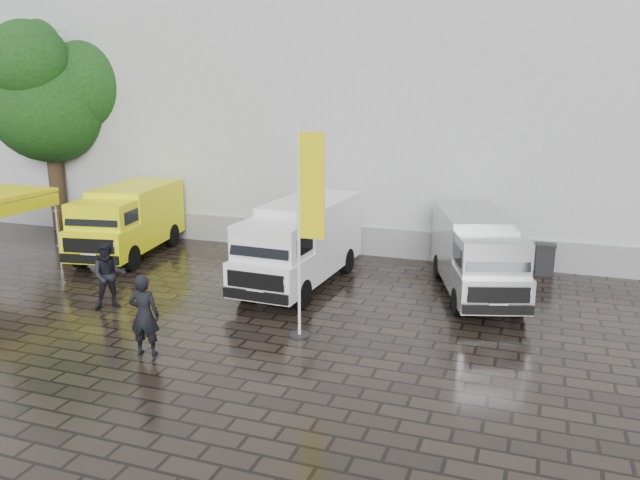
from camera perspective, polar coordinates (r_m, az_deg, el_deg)
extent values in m
plane|color=black|center=(14.87, -0.98, -9.15)|extent=(120.00, 120.00, 0.00)
cube|color=silver|center=(28.96, 14.41, 13.76)|extent=(44.00, 16.00, 12.00)
cube|color=gray|center=(21.62, 11.47, -0.68)|extent=(44.00, 0.15, 1.00)
cylinder|color=silver|center=(22.67, -22.85, 1.00)|extent=(0.10, 0.10, 2.41)
cylinder|color=black|center=(15.13, -1.88, -8.66)|extent=(0.50, 0.50, 0.04)
cylinder|color=white|center=(14.36, -1.96, 0.60)|extent=(0.07, 0.07, 5.04)
cube|color=#F4EC0C|center=(14.03, -0.74, 4.91)|extent=(0.60, 0.03, 2.42)
cylinder|color=black|center=(28.00, -22.96, 5.26)|extent=(0.61, 0.61, 4.35)
sphere|color=#153310|center=(27.77, -23.56, 11.48)|extent=(4.79, 4.79, 4.79)
sphere|color=#153310|center=(28.87, -23.60, 15.42)|extent=(2.82, 2.82, 2.82)
cube|color=black|center=(21.06, 19.90, -1.62)|extent=(0.60, 0.60, 1.00)
imported|color=black|center=(14.33, -15.77, -6.63)|extent=(0.75, 0.57, 1.85)
imported|color=black|center=(17.58, -18.74, -3.10)|extent=(1.12, 1.09, 1.82)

